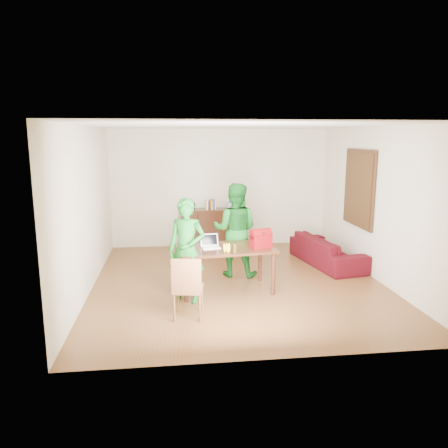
{
  "coord_description": "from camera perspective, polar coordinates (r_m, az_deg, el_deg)",
  "views": [
    {
      "loc": [
        -1.12,
        -7.28,
        2.53
      ],
      "look_at": [
        -0.26,
        -0.19,
        1.09
      ],
      "focal_mm": 35.0,
      "sensor_mm": 36.0,
      "label": 1
    }
  ],
  "objects": [
    {
      "name": "bananas",
      "position": [
        6.85,
        0.36,
        -3.51
      ],
      "size": [
        0.17,
        0.12,
        0.06
      ],
      "primitive_type": null,
      "rotation": [
        0.0,
        0.0,
        0.14
      ],
      "color": "gold",
      "rests_on": "table"
    },
    {
      "name": "person_near",
      "position": [
        6.72,
        -4.9,
        -3.47
      ],
      "size": [
        0.69,
        0.58,
        1.62
      ],
      "primitive_type": "imported",
      "rotation": [
        0.0,
        0.0,
        -0.38
      ],
      "color": "#15611D",
      "rests_on": "ground"
    },
    {
      "name": "laptop",
      "position": [
        7.13,
        -1.7,
        -2.82
      ],
      "size": [
        0.32,
        0.24,
        0.21
      ],
      "rotation": [
        0.0,
        0.0,
        0.13
      ],
      "color": "white",
      "rests_on": "table"
    },
    {
      "name": "room",
      "position": [
        7.59,
        1.77,
        2.12
      ],
      "size": [
        5.2,
        5.7,
        2.9
      ],
      "color": "#442711",
      "rests_on": "ground"
    },
    {
      "name": "person_far",
      "position": [
        7.96,
        1.46,
        -0.77
      ],
      "size": [
        0.99,
        0.87,
        1.71
      ],
      "primitive_type": "imported",
      "rotation": [
        0.0,
        0.0,
        2.83
      ],
      "color": "#15601B",
      "rests_on": "ground"
    },
    {
      "name": "sofa",
      "position": [
        9.01,
        13.3,
        -3.4
      ],
      "size": [
        1.06,
        2.01,
        0.56
      ],
      "primitive_type": "imported",
      "rotation": [
        0.0,
        0.0,
        1.74
      ],
      "color": "#40080E",
      "rests_on": "ground"
    },
    {
      "name": "chair",
      "position": [
        6.27,
        -4.7,
        -9.83
      ],
      "size": [
        0.47,
        0.45,
        0.91
      ],
      "rotation": [
        0.0,
        0.0,
        -0.16
      ],
      "color": "brown",
      "rests_on": "ground"
    },
    {
      "name": "bottle",
      "position": [
        6.85,
        1.43,
        -3.07
      ],
      "size": [
        0.06,
        0.06,
        0.16
      ],
      "primitive_type": "cylinder",
      "rotation": [
        0.0,
        0.0,
        -0.06
      ],
      "color": "#502C12",
      "rests_on": "table"
    },
    {
      "name": "table",
      "position": [
        7.19,
        0.19,
        -3.79
      ],
      "size": [
        1.66,
        1.04,
        0.74
      ],
      "rotation": [
        0.0,
        0.0,
        0.1
      ],
      "color": "black",
      "rests_on": "ground"
    },
    {
      "name": "red_bag",
      "position": [
        7.16,
        4.82,
        -2.11
      ],
      "size": [
        0.38,
        0.28,
        0.25
      ],
      "primitive_type": "cube",
      "rotation": [
        0.0,
        0.0,
        0.3
      ],
      "color": "#6F0707",
      "rests_on": "table"
    }
  ]
}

